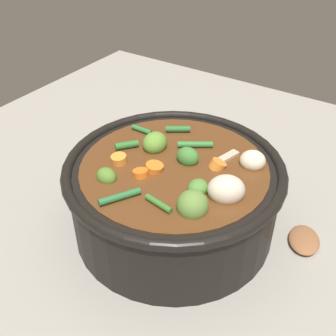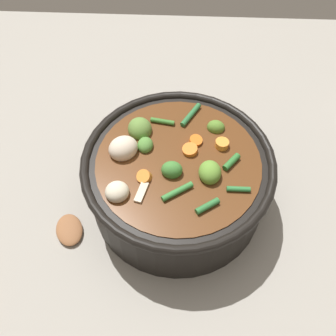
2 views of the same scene
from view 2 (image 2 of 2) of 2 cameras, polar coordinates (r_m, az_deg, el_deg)
The scene contains 3 objects.
ground_plane at distance 0.75m, azimuth 1.47°, elevation -4.29°, with size 1.10×1.10×0.00m, color #9E998E.
cooking_pot at distance 0.70m, azimuth 1.53°, elevation -1.61°, with size 0.31×0.31×0.14m.
wooden_spoon at distance 0.74m, azimuth -18.95°, elevation -9.67°, with size 0.22×0.25×0.01m.
Camera 2 is at (0.00, 0.38, 0.64)m, focal length 43.98 mm.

